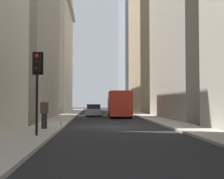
# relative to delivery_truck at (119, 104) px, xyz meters

# --- Properties ---
(ground_plane) EXTENTS (135.00, 135.00, 0.00)m
(ground_plane) POSITION_rel_delivery_truck_xyz_m (-12.24, 1.40, -1.46)
(ground_plane) COLOR black
(sidewalk_right) EXTENTS (90.00, 2.20, 0.14)m
(sidewalk_right) POSITION_rel_delivery_truck_xyz_m (-12.24, 5.90, -1.39)
(sidewalk_right) COLOR #A8A399
(sidewalk_right) RESTS_ON ground_plane
(sidewalk_left) EXTENTS (90.00, 2.20, 0.14)m
(sidewalk_left) POSITION_rel_delivery_truck_xyz_m (-12.24, -3.10, -1.39)
(sidewalk_left) COLOR #A8A399
(sidewalk_left) RESTS_ON ground_plane
(building_left_far) EXTENTS (15.18, 10.00, 29.97)m
(building_left_far) POSITION_rel_delivery_truck_xyz_m (19.44, -9.20, 13.52)
(building_left_far) COLOR #9E8966
(building_left_far) RESTS_ON ground_plane
(building_right_midfar) EXTENTS (15.09, 10.50, 20.12)m
(building_right_midfar) POSITION_rel_delivery_truck_xyz_m (-3.12, 11.99, 8.61)
(building_right_midfar) COLOR gray
(building_right_midfar) RESTS_ON ground_plane
(building_right_far) EXTENTS (18.03, 10.50, 21.77)m
(building_right_far) POSITION_rel_delivery_truck_xyz_m (19.28, 11.99, 9.44)
(building_right_far) COLOR beige
(building_right_far) RESTS_ON ground_plane
(delivery_truck) EXTENTS (6.46, 2.25, 2.84)m
(delivery_truck) POSITION_rel_delivery_truck_xyz_m (0.00, 0.00, 0.00)
(delivery_truck) COLOR red
(delivery_truck) RESTS_ON ground_plane
(sedan_silver) EXTENTS (4.30, 1.78, 1.42)m
(sedan_silver) POSITION_rel_delivery_truck_xyz_m (3.28, 2.80, -0.80)
(sedan_silver) COLOR #B7BABF
(sedan_silver) RESTS_ON ground_plane
(traffic_light_foreground) EXTENTS (0.43, 0.52, 3.97)m
(traffic_light_foreground) POSITION_rel_delivery_truck_xyz_m (-18.82, 5.49, 1.60)
(traffic_light_foreground) COLOR black
(traffic_light_foreground) RESTS_ON sidewalk_right
(pedestrian) EXTENTS (0.26, 0.44, 1.81)m
(pedestrian) POSITION_rel_delivery_truck_xyz_m (-15.17, 5.72, -0.33)
(pedestrian) COLOR black
(pedestrian) RESTS_ON sidewalk_right
(discarded_bottle) EXTENTS (0.07, 0.07, 0.27)m
(discarded_bottle) POSITION_rel_delivery_truck_xyz_m (-12.82, 5.01, -1.21)
(discarded_bottle) COLOR #236033
(discarded_bottle) RESTS_ON sidewalk_right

